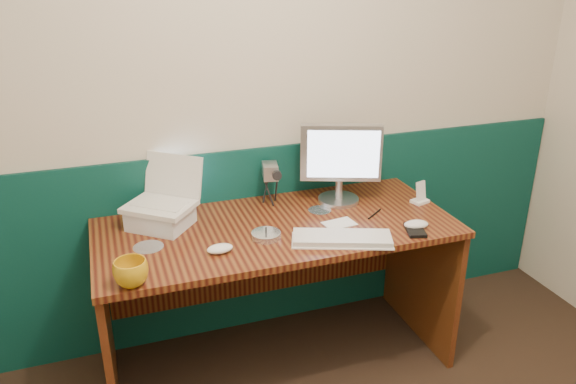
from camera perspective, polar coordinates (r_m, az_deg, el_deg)
name	(u,v)px	position (r m, az deg, el deg)	size (l,w,h in m)	color
back_wall	(254,97)	(2.69, -3.45, 9.58)	(3.50, 0.04, 2.50)	beige
wainscot	(258,240)	(2.94, -3.05, -4.86)	(3.48, 0.02, 1.00)	#083636
desk	(278,296)	(2.70, -1.06, -10.55)	(1.60, 0.70, 0.75)	#3A100A
laptop_riser	(161,218)	(2.56, -12.81, -2.55)	(0.25, 0.21, 0.09)	silver
laptop	(157,184)	(2.49, -13.13, 0.81)	(0.28, 0.22, 0.24)	silver
monitor	(340,164)	(2.71, 5.27, 2.82)	(0.39, 0.11, 0.39)	#B8B8BD
keyboard	(342,239)	(2.38, 5.51, -4.79)	(0.41, 0.14, 0.02)	silver
mouse_right	(416,224)	(2.55, 12.89, -3.23)	(0.11, 0.07, 0.04)	silver
mouse_left	(220,249)	(2.30, -6.93, -5.73)	(0.11, 0.06, 0.04)	white
mug	(131,273)	(2.13, -15.67, -7.92)	(0.13, 0.13, 0.10)	#C99412
camcorder	(270,182)	(2.70, -1.82, 1.05)	(0.10, 0.15, 0.22)	#AFAFB4
cd_spindle	(266,235)	(2.40, -2.24, -4.41)	(0.13, 0.13, 0.03)	silver
cd_loose_a	(148,247)	(2.40, -14.00, -5.44)	(0.13, 0.13, 0.00)	silver
cd_loose_b	(320,210)	(2.67, 3.24, -1.84)	(0.11, 0.11, 0.00)	silver
pen	(375,214)	(2.65, 8.78, -2.22)	(0.01, 0.01, 0.12)	black
papers	(339,224)	(2.54, 5.23, -3.22)	(0.14, 0.09, 0.00)	white
dock	(420,201)	(2.82, 13.24, -0.91)	(0.08, 0.06, 0.01)	white
music_player	(421,191)	(2.80, 13.34, 0.11)	(0.05, 0.01, 0.09)	white
pda	(415,230)	(2.52, 12.79, -3.81)	(0.08, 0.13, 0.02)	black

